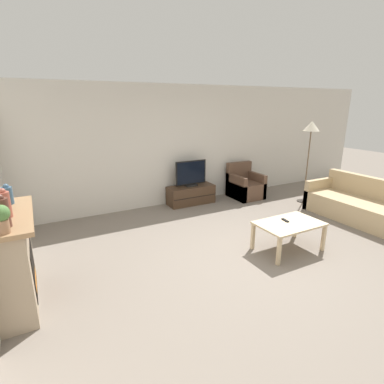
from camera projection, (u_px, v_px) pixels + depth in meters
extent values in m
plane|color=slate|center=(258.00, 254.00, 4.72)|extent=(24.00, 24.00, 0.00)
cube|color=beige|center=(176.00, 146.00, 6.87)|extent=(12.00, 0.06, 2.70)
cube|color=tan|center=(14.00, 262.00, 3.44)|extent=(0.35, 1.22, 1.07)
cube|color=black|center=(33.00, 268.00, 3.56)|extent=(0.01, 0.67, 0.59)
cube|color=orange|center=(36.00, 280.00, 3.61)|extent=(0.01, 0.47, 0.12)
cube|color=#93704C|center=(9.00, 216.00, 3.29)|extent=(0.47, 1.34, 0.05)
cylinder|color=#512D23|center=(3.00, 213.00, 2.90)|extent=(0.13, 0.13, 0.29)
sphere|color=#512D23|center=(0.00, 198.00, 2.86)|extent=(0.07, 0.07, 0.07)
cylinder|color=#994C3D|center=(4.00, 205.00, 3.16)|extent=(0.12, 0.12, 0.28)
sphere|color=#994C3D|center=(2.00, 191.00, 3.12)|extent=(0.07, 0.07, 0.07)
cylinder|color=#385670|center=(7.00, 196.00, 3.59)|extent=(0.12, 0.12, 0.21)
sphere|color=#385670|center=(6.00, 187.00, 3.56)|extent=(0.07, 0.07, 0.07)
cube|color=brown|center=(7.00, 204.00, 3.37)|extent=(0.07, 0.11, 0.15)
cylinder|color=white|center=(10.00, 203.00, 3.39)|extent=(0.00, 0.08, 0.08)
cylinder|color=#936B4C|center=(3.00, 227.00, 2.78)|extent=(0.11, 0.11, 0.14)
sphere|color=#477038|center=(0.00, 213.00, 2.75)|extent=(0.16, 0.16, 0.16)
cube|color=#422D1E|center=(191.00, 195.00, 7.06)|extent=(1.11, 0.44, 0.43)
cube|color=black|center=(195.00, 197.00, 6.87)|extent=(1.08, 0.01, 0.01)
cube|color=black|center=(191.00, 185.00, 6.99)|extent=(0.27, 0.18, 0.04)
cube|color=black|center=(191.00, 173.00, 6.91)|extent=(0.77, 0.03, 0.56)
cube|color=black|center=(191.00, 173.00, 6.89)|extent=(0.71, 0.01, 0.50)
cube|color=brown|center=(246.00, 190.00, 7.52)|extent=(0.70, 0.76, 0.40)
cube|color=brown|center=(239.00, 171.00, 7.66)|extent=(0.70, 0.14, 0.45)
cube|color=brown|center=(236.00, 187.00, 7.36)|extent=(0.10, 0.76, 0.60)
cube|color=brown|center=(255.00, 184.00, 7.63)|extent=(0.10, 0.76, 0.60)
cube|color=#CCB289|center=(289.00, 224.00, 4.74)|extent=(1.03, 0.67, 0.03)
cube|color=#CCB289|center=(279.00, 251.00, 4.35)|extent=(0.05, 0.05, 0.44)
cube|color=#CCB289|center=(324.00, 238.00, 4.78)|extent=(0.05, 0.05, 0.44)
cube|color=#CCB289|center=(253.00, 236.00, 4.84)|extent=(0.05, 0.05, 0.44)
cube|color=#CCB289|center=(295.00, 225.00, 5.28)|extent=(0.05, 0.05, 0.44)
cube|color=black|center=(285.00, 220.00, 4.81)|extent=(0.06, 0.15, 0.02)
cube|color=tan|center=(369.00, 213.00, 5.88)|extent=(0.93, 2.48, 0.42)
cube|color=tan|center=(320.00, 193.00, 6.85)|extent=(0.93, 0.11, 0.65)
cylinder|color=black|center=(303.00, 201.00, 7.27)|extent=(0.30, 0.30, 0.01)
cylinder|color=brown|center=(307.00, 167.00, 7.03)|extent=(0.03, 0.03, 1.67)
cone|color=beige|center=(312.00, 126.00, 6.76)|extent=(0.36, 0.36, 0.22)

